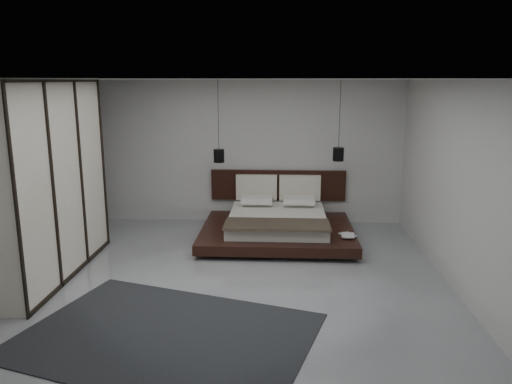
# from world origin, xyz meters

# --- Properties ---
(floor) EXTENTS (6.00, 6.00, 0.00)m
(floor) POSITION_xyz_m (0.00, 0.00, 0.00)
(floor) COLOR #95989E
(floor) RESTS_ON ground
(ceiling) EXTENTS (6.00, 6.00, 0.00)m
(ceiling) POSITION_xyz_m (0.00, 0.00, 2.80)
(ceiling) COLOR white
(ceiling) RESTS_ON wall_back
(wall_back) EXTENTS (6.00, 0.00, 6.00)m
(wall_back) POSITION_xyz_m (0.00, 3.00, 1.40)
(wall_back) COLOR #B9B9B6
(wall_back) RESTS_ON floor
(wall_front) EXTENTS (6.00, 0.00, 6.00)m
(wall_front) POSITION_xyz_m (0.00, -3.00, 1.40)
(wall_front) COLOR #B9B9B6
(wall_front) RESTS_ON floor
(wall_left) EXTENTS (0.00, 6.00, 6.00)m
(wall_left) POSITION_xyz_m (-3.00, 0.00, 1.40)
(wall_left) COLOR #B9B9B6
(wall_left) RESTS_ON floor
(wall_right) EXTENTS (0.00, 6.00, 6.00)m
(wall_right) POSITION_xyz_m (3.00, 0.00, 1.40)
(wall_right) COLOR #B9B9B6
(wall_right) RESTS_ON floor
(lattice_screen) EXTENTS (0.05, 0.90, 2.60)m
(lattice_screen) POSITION_xyz_m (-2.95, 2.45, 1.30)
(lattice_screen) COLOR black
(lattice_screen) RESTS_ON floor
(bed) EXTENTS (2.65, 2.34, 1.05)m
(bed) POSITION_xyz_m (0.58, 1.91, 0.28)
(bed) COLOR black
(bed) RESTS_ON floor
(book_lower) EXTENTS (0.30, 0.33, 0.03)m
(book_lower) POSITION_xyz_m (1.67, 1.28, 0.26)
(book_lower) COLOR #99724C
(book_lower) RESTS_ON bed
(book_upper) EXTENTS (0.24, 0.31, 0.02)m
(book_upper) POSITION_xyz_m (1.65, 1.25, 0.28)
(book_upper) COLOR #99724C
(book_upper) RESTS_ON book_lower
(pendant_left) EXTENTS (0.20, 0.20, 1.49)m
(pendant_left) POSITION_xyz_m (-0.51, 2.32, 1.43)
(pendant_left) COLOR black
(pendant_left) RESTS_ON ceiling
(pendant_right) EXTENTS (0.20, 0.20, 1.45)m
(pendant_right) POSITION_xyz_m (1.67, 2.32, 1.48)
(pendant_right) COLOR black
(pendant_right) RESTS_ON ceiling
(wardrobe) EXTENTS (0.68, 2.87, 2.82)m
(wardrobe) POSITION_xyz_m (-2.70, 0.03, 1.41)
(wardrobe) COLOR silver
(wardrobe) RESTS_ON floor
(rug) EXTENTS (3.67, 3.08, 0.01)m
(rug) POSITION_xyz_m (-0.62, -1.70, 0.01)
(rug) COLOR black
(rug) RESTS_ON floor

